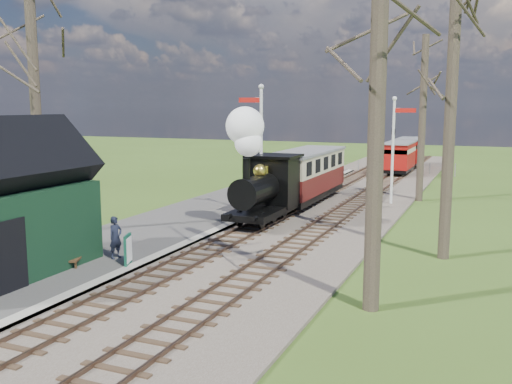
% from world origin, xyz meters
% --- Properties ---
extents(ground, '(140.00, 140.00, 0.00)m').
position_xyz_m(ground, '(0.00, 0.00, 0.00)').
color(ground, '#3D591B').
rests_on(ground, ground).
extents(distant_hills, '(114.40, 48.00, 22.02)m').
position_xyz_m(distant_hills, '(1.40, 64.38, -16.21)').
color(distant_hills, '#385B23').
rests_on(distant_hills, ground).
extents(ballast_bed, '(8.00, 60.00, 0.10)m').
position_xyz_m(ballast_bed, '(1.30, 22.00, 0.05)').
color(ballast_bed, brown).
rests_on(ballast_bed, ground).
extents(track_near, '(1.60, 60.00, 0.15)m').
position_xyz_m(track_near, '(0.00, 22.00, 0.10)').
color(track_near, brown).
rests_on(track_near, ground).
extents(track_far, '(1.60, 60.00, 0.15)m').
position_xyz_m(track_far, '(2.60, 22.00, 0.10)').
color(track_far, brown).
rests_on(track_far, ground).
extents(platform, '(5.00, 44.00, 0.20)m').
position_xyz_m(platform, '(-3.50, 14.00, 0.10)').
color(platform, '#474442').
rests_on(platform, ground).
extents(coping_strip, '(0.40, 44.00, 0.21)m').
position_xyz_m(coping_strip, '(-1.20, 14.00, 0.10)').
color(coping_strip, '#B2AD9E').
rests_on(coping_strip, ground).
extents(semaphore_near, '(1.22, 0.24, 6.22)m').
position_xyz_m(semaphore_near, '(-0.77, 16.00, 3.62)').
color(semaphore_near, silver).
rests_on(semaphore_near, ground).
extents(semaphore_far, '(1.22, 0.24, 5.72)m').
position_xyz_m(semaphore_far, '(4.37, 22.00, 3.35)').
color(semaphore_far, silver).
rests_on(semaphore_far, ground).
extents(bare_trees, '(15.51, 22.39, 12.00)m').
position_xyz_m(bare_trees, '(1.33, 10.10, 5.21)').
color(bare_trees, '#382D23').
rests_on(bare_trees, ground).
extents(fence_line, '(12.60, 0.08, 1.00)m').
position_xyz_m(fence_line, '(0.30, 36.00, 0.55)').
color(fence_line, slate).
rests_on(fence_line, ground).
extents(locomotive, '(2.01, 4.69, 5.02)m').
position_xyz_m(locomotive, '(-0.01, 14.42, 2.29)').
color(locomotive, black).
rests_on(locomotive, ground).
extents(coach, '(2.34, 8.03, 2.47)m').
position_xyz_m(coach, '(0.00, 20.49, 1.67)').
color(coach, black).
rests_on(coach, ground).
extents(red_carriage_a, '(1.91, 4.73, 2.01)m').
position_xyz_m(red_carriage_a, '(2.60, 35.37, 1.40)').
color(red_carriage_a, black).
rests_on(red_carriage_a, ground).
extents(red_carriage_b, '(1.91, 4.73, 2.01)m').
position_xyz_m(red_carriage_b, '(2.60, 40.87, 1.40)').
color(red_carriage_b, black).
rests_on(red_carriage_b, ground).
extents(sign_board, '(0.31, 0.66, 0.99)m').
position_xyz_m(sign_board, '(-1.42, 6.50, 0.69)').
color(sign_board, '#104C35').
rests_on(sign_board, platform).
extents(bench, '(0.97, 1.53, 0.84)m').
position_xyz_m(bench, '(-3.16, 5.96, 0.60)').
color(bench, '#49301A').
rests_on(bench, platform).
extents(person, '(0.44, 0.58, 1.42)m').
position_xyz_m(person, '(-2.25, 6.99, 0.91)').
color(person, black).
rests_on(person, platform).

